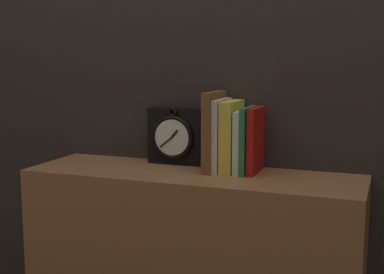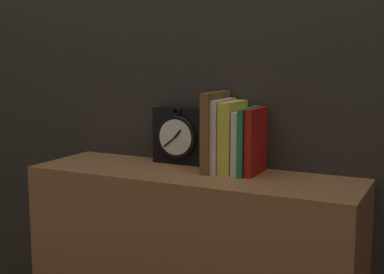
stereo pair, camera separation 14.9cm
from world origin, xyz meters
name	(u,v)px [view 1 (the left image)]	position (x,y,z in m)	size (l,w,h in m)	color
wall_back	(212,41)	(0.00, 0.17, 1.30)	(6.00, 0.05, 2.60)	#2D2823
clock	(176,136)	(-0.09, 0.10, 1.01)	(0.17, 0.07, 0.18)	black
book_slot0_brown	(214,131)	(0.05, 0.06, 1.04)	(0.03, 0.15, 0.23)	brown
book_slot1_white	(222,135)	(0.07, 0.06, 1.03)	(0.02, 0.14, 0.21)	white
book_slot2_yellow	(232,136)	(0.10, 0.06, 1.03)	(0.04, 0.14, 0.20)	yellow
book_slot3_white	(243,141)	(0.13, 0.06, 1.02)	(0.02, 0.14, 0.18)	silver
book_slot4_green	(248,140)	(0.15, 0.06, 1.02)	(0.02, 0.15, 0.19)	#26743E
book_slot5_red	(256,140)	(0.17, 0.07, 1.02)	(0.02, 0.14, 0.18)	#B71611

